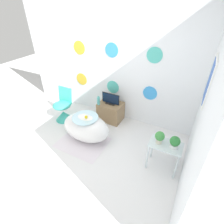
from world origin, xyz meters
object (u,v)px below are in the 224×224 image
at_px(chair, 63,110).
at_px(vase, 99,101).
at_px(tv, 111,99).
at_px(potted_plant_left, 160,137).
at_px(bathtub, 86,127).
at_px(potted_plant_right, 175,142).

height_order(chair, vase, chair).
bearing_deg(vase, chair, -155.26).
height_order(tv, potted_plant_left, potted_plant_left).
xyz_separation_m(bathtub, chair, (-0.84, 0.29, -0.01)).
height_order(chair, tv, chair).
distance_m(potted_plant_left, potted_plant_right, 0.23).
height_order(bathtub, potted_plant_left, potted_plant_left).
relative_size(chair, vase, 3.76).
xyz_separation_m(vase, potted_plant_right, (1.74, -0.68, 0.10)).
bearing_deg(potted_plant_left, tv, 146.99).
relative_size(bathtub, potted_plant_left, 4.66).
bearing_deg(bathtub, chair, 160.86).
bearing_deg(bathtub, potted_plant_left, -2.07).
distance_m(bathtub, potted_plant_right, 1.69).
bearing_deg(chair, potted_plant_right, -7.67).
bearing_deg(tv, potted_plant_left, -33.01).
relative_size(bathtub, chair, 1.29).
relative_size(potted_plant_left, potted_plant_right, 1.04).
relative_size(chair, potted_plant_left, 3.61).
bearing_deg(tv, chair, -152.65).
xyz_separation_m(tv, potted_plant_right, (1.53, -0.84, 0.09)).
xyz_separation_m(chair, tv, (0.97, 0.50, 0.28)).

